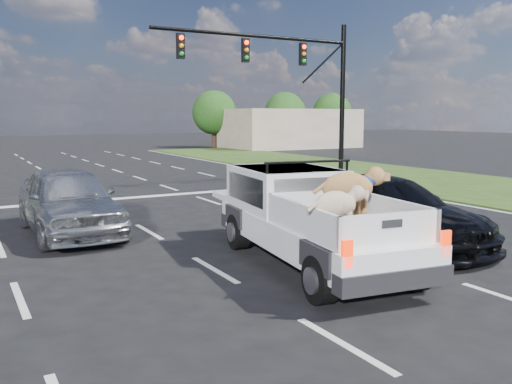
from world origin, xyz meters
TOP-DOWN VIEW (x-y plane):
  - ground at (0.00, 0.00)m, footprint 160.00×160.00m
  - road_markings at (0.00, 6.56)m, footprint 17.75×60.00m
  - grass_shoulder_right at (13.00, 6.00)m, footprint 8.00×60.00m
  - traffic_signal at (7.20, 10.50)m, footprint 9.11×0.31m
  - building_right at (22.00, 34.00)m, footprint 12.00×7.00m
  - tree_far_d at (16.00, 38.00)m, footprint 4.20×4.20m
  - tree_far_e at (24.00, 38.00)m, footprint 4.20×4.20m
  - tree_far_f at (30.00, 38.00)m, footprint 4.20×4.20m
  - pickup_truck at (0.09, -0.53)m, footprint 2.77×5.81m
  - silver_sedan at (-3.57, 4.76)m, footprint 2.11×5.04m
  - black_coupe at (2.67, -0.01)m, footprint 2.65×5.55m

SIDE VIEW (x-z plane):
  - ground at x=0.00m, z-range 0.00..0.00m
  - road_markings at x=0.00m, z-range 0.00..0.01m
  - grass_shoulder_right at x=13.00m, z-range 0.00..0.06m
  - black_coupe at x=2.67m, z-range 0.00..1.56m
  - silver_sedan at x=-3.57m, z-range 0.00..1.71m
  - pickup_truck at x=0.09m, z-range -0.06..2.04m
  - building_right at x=22.00m, z-range 0.00..3.60m
  - tree_far_d at x=16.00m, z-range 0.59..5.99m
  - tree_far_e at x=24.00m, z-range 0.59..5.99m
  - tree_far_f at x=30.00m, z-range 0.59..5.99m
  - traffic_signal at x=7.20m, z-range 1.23..8.23m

